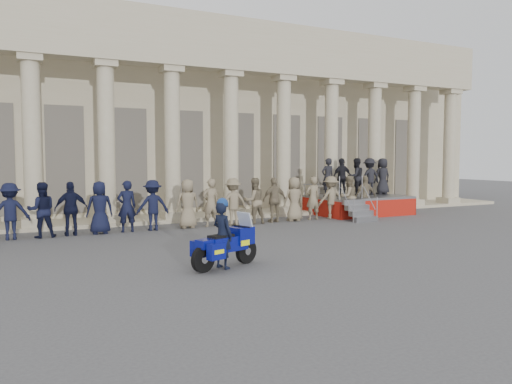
# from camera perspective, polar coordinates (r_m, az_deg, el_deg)

# --- Properties ---
(ground) EXTENTS (90.00, 90.00, 0.00)m
(ground) POSITION_cam_1_polar(r_m,az_deg,el_deg) (12.89, -4.45, -7.90)
(ground) COLOR #464649
(ground) RESTS_ON ground
(building) EXTENTS (40.00, 12.50, 9.00)m
(building) POSITION_cam_1_polar(r_m,az_deg,el_deg) (26.92, -16.51, 7.82)
(building) COLOR tan
(building) RESTS_ON ground
(officer_rank) EXTENTS (23.64, 0.69, 1.83)m
(officer_rank) POSITION_cam_1_polar(r_m,az_deg,el_deg) (18.11, -16.71, -1.67)
(officer_rank) COLOR black
(officer_rank) RESTS_ON ground
(reviewing_stand) EXTENTS (4.26, 4.08, 2.61)m
(reviewing_stand) POSITION_cam_1_polar(r_m,az_deg,el_deg) (23.82, 11.79, 0.94)
(reviewing_stand) COLOR gray
(reviewing_stand) RESTS_ON ground
(motorcycle) EXTENTS (1.95, 1.13, 1.30)m
(motorcycle) POSITION_cam_1_polar(r_m,az_deg,el_deg) (12.06, -3.45, -6.00)
(motorcycle) COLOR black
(motorcycle) RESTS_ON ground
(rider) EXTENTS (0.56, 0.68, 1.70)m
(rider) POSITION_cam_1_polar(r_m,az_deg,el_deg) (11.94, -3.85, -4.72)
(rider) COLOR black
(rider) RESTS_ON ground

